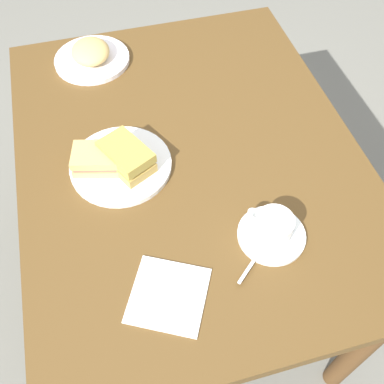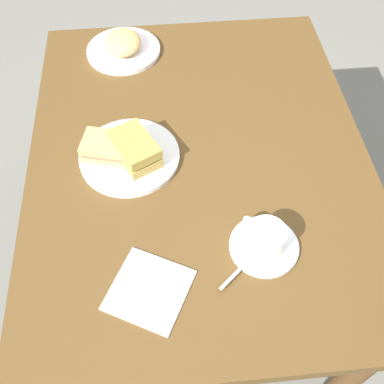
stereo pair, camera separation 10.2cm
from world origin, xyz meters
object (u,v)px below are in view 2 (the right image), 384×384
(side_plate, at_px, (124,50))
(coffee_cup, at_px, (265,237))
(dining_table, at_px, (198,174))
(napkin, at_px, (149,290))
(sandwich_plate, at_px, (130,156))
(sandwich_front, at_px, (135,149))
(coffee_saucer, at_px, (264,246))
(spoon, at_px, (241,268))
(sandwich_back, at_px, (109,148))

(side_plate, bearing_deg, coffee_cup, -157.26)
(coffee_cup, bearing_deg, dining_table, 21.03)
(napkin, bearing_deg, sandwich_plate, 5.42)
(sandwich_front, relative_size, coffee_saucer, 1.01)
(coffee_saucer, bearing_deg, napkin, 106.75)
(dining_table, height_order, spoon, spoon)
(spoon, relative_size, napkin, 0.55)
(dining_table, relative_size, napkin, 7.42)
(dining_table, relative_size, coffee_saucer, 7.41)
(dining_table, relative_size, side_plate, 4.99)
(dining_table, bearing_deg, spoon, -171.02)
(sandwich_plate, height_order, coffee_cup, coffee_cup)
(dining_table, distance_m, sandwich_plate, 0.20)
(sandwich_back, bearing_deg, coffee_saucer, -130.74)
(napkin, bearing_deg, coffee_cup, -72.91)
(sandwich_plate, bearing_deg, sandwich_front, -119.76)
(side_plate, distance_m, napkin, 0.79)
(sandwich_plate, distance_m, spoon, 0.40)
(sandwich_plate, bearing_deg, sandwich_back, 85.41)
(sandwich_back, height_order, napkin, sandwich_back)
(sandwich_front, bearing_deg, napkin, -177.18)
(dining_table, height_order, sandwich_back, sandwich_back)
(sandwich_back, xyz_separation_m, spoon, (-0.34, -0.27, -0.03))
(sandwich_front, bearing_deg, coffee_saucer, -135.48)
(side_plate, bearing_deg, napkin, -176.60)
(dining_table, bearing_deg, sandwich_plate, 91.95)
(sandwich_front, bearing_deg, sandwich_plate, 60.24)
(coffee_cup, relative_size, side_plate, 0.44)
(sandwich_back, bearing_deg, sandwich_front, -101.81)
(dining_table, xyz_separation_m, napkin, (-0.36, 0.14, 0.10))
(coffee_saucer, distance_m, coffee_cup, 0.04)
(coffee_cup, bearing_deg, napkin, 107.09)
(sandwich_front, bearing_deg, spoon, -146.88)
(sandwich_front, relative_size, coffee_cup, 1.54)
(side_plate, relative_size, napkin, 1.49)
(sandwich_plate, distance_m, sandwich_back, 0.06)
(side_plate, bearing_deg, coffee_saucer, -157.24)
(sandwich_back, height_order, side_plate, sandwich_back)
(spoon, bearing_deg, napkin, 97.62)
(coffee_cup, xyz_separation_m, side_plate, (0.71, 0.30, -0.03))
(dining_table, relative_size, sandwich_back, 7.92)
(sandwich_front, height_order, napkin, sandwich_front)
(coffee_saucer, relative_size, napkin, 1.00)
(coffee_saucer, xyz_separation_m, napkin, (-0.08, 0.25, -0.00))
(sandwich_back, height_order, coffee_saucer, sandwich_back)
(side_plate, height_order, napkin, side_plate)
(napkin, bearing_deg, sandwich_back, 12.65)
(coffee_cup, xyz_separation_m, spoon, (-0.05, 0.06, -0.03))
(coffee_saucer, relative_size, spoon, 1.82)
(sandwich_plate, distance_m, coffee_saucer, 0.40)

